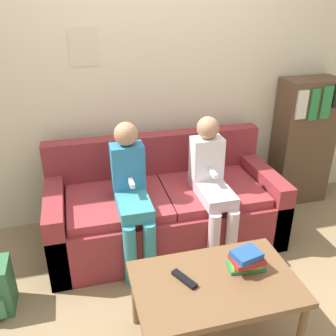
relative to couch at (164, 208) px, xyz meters
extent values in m
plane|color=#937A56|center=(0.00, -0.53, -0.28)|extent=(10.00, 10.00, 0.00)
cube|color=beige|center=(0.00, 0.51, 1.02)|extent=(8.00, 0.06, 2.60)
cube|color=beige|center=(-0.50, 0.47, 1.23)|extent=(0.23, 0.00, 0.29)
cube|color=maroon|center=(0.00, -0.04, -0.08)|extent=(1.83, 0.82, 0.40)
cube|color=maroon|center=(0.00, 0.31, 0.33)|extent=(1.83, 0.14, 0.41)
cube|color=maroon|center=(-0.85, -0.04, 0.00)|extent=(0.14, 0.82, 0.56)
cube|color=maroon|center=(0.85, -0.04, 0.00)|extent=(0.14, 0.82, 0.56)
cube|color=#A1343A|center=(-0.38, -0.07, 0.16)|extent=(0.76, 0.66, 0.07)
cube|color=#A1343A|center=(0.38, -0.07, 0.16)|extent=(0.76, 0.66, 0.07)
cube|color=brown|center=(0.02, -1.08, 0.16)|extent=(0.91, 0.57, 0.04)
cylinder|color=brown|center=(0.44, -1.33, -0.07)|extent=(0.04, 0.04, 0.42)
cylinder|color=brown|center=(-0.39, -0.84, -0.07)|extent=(0.04, 0.04, 0.42)
cylinder|color=brown|center=(0.44, -0.84, -0.07)|extent=(0.04, 0.04, 0.42)
cylinder|color=teal|center=(-0.36, -0.48, -0.04)|extent=(0.09, 0.09, 0.47)
cylinder|color=teal|center=(-0.22, -0.48, -0.04)|extent=(0.09, 0.09, 0.47)
cube|color=teal|center=(-0.29, -0.21, 0.24)|extent=(0.23, 0.51, 0.09)
cube|color=teal|center=(-0.29, -0.07, 0.45)|extent=(0.24, 0.16, 0.33)
sphere|color=tan|center=(-0.29, -0.07, 0.70)|extent=(0.17, 0.17, 0.17)
cube|color=white|center=(-0.29, -0.22, 0.39)|extent=(0.03, 0.12, 0.03)
cylinder|color=silver|center=(0.26, -0.48, -0.04)|extent=(0.09, 0.09, 0.47)
cylinder|color=silver|center=(0.40, -0.48, -0.04)|extent=(0.09, 0.09, 0.47)
cube|color=silver|center=(0.33, -0.21, 0.24)|extent=(0.23, 0.51, 0.09)
cube|color=white|center=(0.33, -0.07, 0.45)|extent=(0.24, 0.16, 0.33)
sphere|color=tan|center=(0.33, -0.07, 0.69)|extent=(0.17, 0.17, 0.17)
cube|color=white|center=(0.33, -0.22, 0.38)|extent=(0.03, 0.12, 0.03)
cube|color=black|center=(-0.14, -1.04, 0.19)|extent=(0.11, 0.17, 0.02)
cube|color=#2D8442|center=(0.23, -1.03, 0.19)|extent=(0.22, 0.13, 0.02)
cube|color=gold|center=(0.23, -1.03, 0.22)|extent=(0.18, 0.11, 0.03)
cube|color=red|center=(0.23, -1.04, 0.25)|extent=(0.19, 0.14, 0.03)
cube|color=#23519E|center=(0.22, -1.04, 0.28)|extent=(0.18, 0.15, 0.04)
cube|color=brown|center=(1.44, 0.31, 0.32)|extent=(0.52, 0.28, 1.20)
cube|color=silver|center=(1.26, 0.16, 0.74)|extent=(0.10, 0.02, 0.25)
cube|color=#2D8442|center=(1.38, 0.16, 0.73)|extent=(0.08, 0.02, 0.28)
cube|color=#2D8442|center=(1.50, 0.16, 0.74)|extent=(0.09, 0.02, 0.29)
camera|label=1|loc=(-0.63, -2.55, 1.63)|focal=40.00mm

